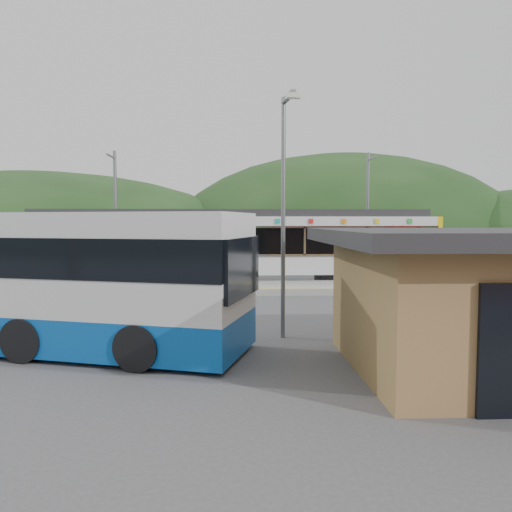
{
  "coord_description": "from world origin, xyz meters",
  "views": [
    {
      "loc": [
        -0.61,
        -19.19,
        3.18
      ],
      "look_at": [
        0.35,
        1.0,
        1.76
      ],
      "focal_mm": 35.0,
      "sensor_mm": 36.0,
      "label": 1
    }
  ],
  "objects": [
    {
      "name": "lamp_post",
      "position": [
        0.76,
        -5.92,
        3.84
      ],
      "size": [
        0.37,
        1.14,
        6.45
      ],
      "rotation": [
        0.0,
        0.0,
        0.15
      ],
      "color": "slate",
      "rests_on": "ground"
    },
    {
      "name": "hills",
      "position": [
        6.19,
        5.29,
        0.0
      ],
      "size": [
        146.0,
        149.0,
        26.0
      ],
      "color": "#1E3D19",
      "rests_on": "ground"
    },
    {
      "name": "train",
      "position": [
        -0.62,
        6.0,
        2.06
      ],
      "size": [
        20.44,
        3.01,
        3.74
      ],
      "color": "black",
      "rests_on": "ground"
    },
    {
      "name": "bus",
      "position": [
        -6.35,
        -6.24,
        1.63
      ],
      "size": [
        12.66,
        6.25,
        3.37
      ],
      "rotation": [
        0.0,
        0.0,
        -0.29
      ],
      "color": "#0C56B9",
      "rests_on": "ground"
    },
    {
      "name": "platform",
      "position": [
        0.0,
        3.3,
        0.15
      ],
      "size": [
        26.0,
        3.2,
        0.3
      ],
      "primitive_type": "cube",
      "color": "#9E9E99",
      "rests_on": "ground"
    },
    {
      "name": "yellow_line",
      "position": [
        0.0,
        2.0,
        0.3
      ],
      "size": [
        26.0,
        0.1,
        0.01
      ],
      "primitive_type": "cube",
      "color": "yellow",
      "rests_on": "platform"
    },
    {
      "name": "catenary_mast_west",
      "position": [
        -7.0,
        8.56,
        3.65
      ],
      "size": [
        0.18,
        1.8,
        7.0
      ],
      "color": "slate",
      "rests_on": "ground"
    },
    {
      "name": "catenary_mast_east",
      "position": [
        7.0,
        8.56,
        3.65
      ],
      "size": [
        0.18,
        1.8,
        7.0
      ],
      "color": "slate",
      "rests_on": "ground"
    },
    {
      "name": "ground",
      "position": [
        0.0,
        0.0,
        0.0
      ],
      "size": [
        120.0,
        120.0,
        0.0
      ],
      "primitive_type": "plane",
      "color": "#4C4C4F",
      "rests_on": "ground"
    }
  ]
}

